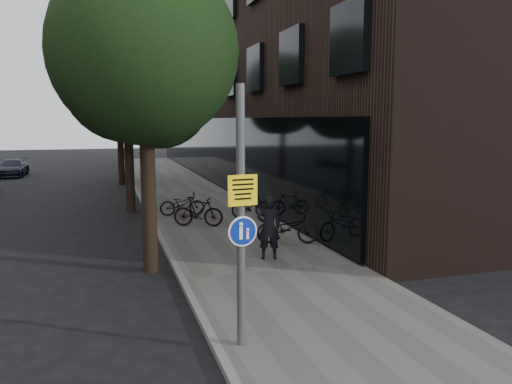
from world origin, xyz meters
name	(u,v)px	position (x,y,z in m)	size (l,w,h in m)	color
ground	(325,332)	(0.00, 0.00, 0.00)	(120.00, 120.00, 0.00)	black
sidewalk	(215,220)	(0.25, 10.00, 0.06)	(4.50, 60.00, 0.12)	#5D5B56
curb_edge	(153,224)	(-2.00, 10.00, 0.07)	(0.15, 60.00, 0.13)	slate
building_right_dark_brick	(302,33)	(8.50, 22.00, 9.00)	(12.00, 40.00, 18.00)	black
street_tree_near	(147,60)	(-2.53, 4.64, 5.11)	(4.40, 4.40, 7.50)	black
street_tree_mid	(128,84)	(-2.53, 13.14, 5.11)	(5.00, 5.00, 7.80)	black
street_tree_far	(120,95)	(-2.53, 22.14, 5.11)	(5.00, 5.00, 7.80)	black
signpost	(241,218)	(-1.61, -0.28, 2.21)	(0.48, 0.14, 4.14)	#595B5E
pedestrian	(269,227)	(0.40, 4.33, 0.96)	(0.61, 0.40, 1.68)	black
parked_bike_facade_near	(288,228)	(1.46, 5.73, 0.59)	(0.63, 1.80, 0.95)	black
parked_bike_facade_far	(251,205)	(1.56, 9.84, 0.57)	(0.42, 1.49, 0.90)	black
parked_bike_curb_near	(182,204)	(-0.81, 10.97, 0.56)	(0.58, 1.68, 0.88)	black
parked_bike_curb_far	(198,212)	(-0.60, 8.84, 0.63)	(0.48, 1.70, 1.02)	black
parked_car_far	(13,168)	(-9.31, 28.56, 0.56)	(1.57, 3.86, 1.12)	#1B1F31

